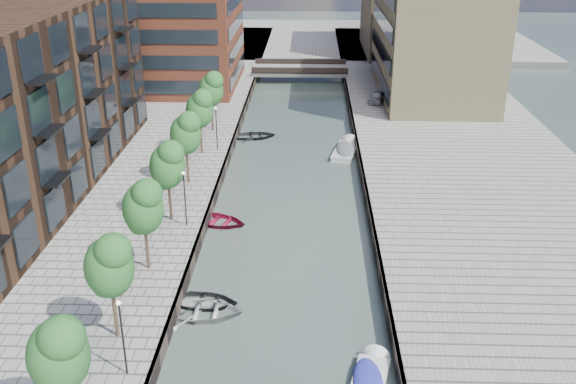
# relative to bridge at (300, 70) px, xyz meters

# --- Properties ---
(water) EXTENTS (300.00, 300.00, 0.00)m
(water) POSITION_rel_bridge_xyz_m (0.00, -32.00, -1.39)
(water) COLOR #38473F
(water) RESTS_ON ground
(quay_right) EXTENTS (20.00, 140.00, 1.00)m
(quay_right) POSITION_rel_bridge_xyz_m (16.00, -32.00, -0.89)
(quay_right) COLOR gray
(quay_right) RESTS_ON ground
(quay_wall_left) EXTENTS (0.25, 140.00, 1.00)m
(quay_wall_left) POSITION_rel_bridge_xyz_m (-6.10, -32.00, -0.89)
(quay_wall_left) COLOR #332823
(quay_wall_left) RESTS_ON ground
(quay_wall_right) EXTENTS (0.25, 140.00, 1.00)m
(quay_wall_right) POSITION_rel_bridge_xyz_m (6.10, -32.00, -0.89)
(quay_wall_right) COLOR #332823
(quay_wall_right) RESTS_ON ground
(far_closure) EXTENTS (80.00, 40.00, 1.00)m
(far_closure) POSITION_rel_bridge_xyz_m (0.00, 28.00, -0.89)
(far_closure) COLOR gray
(far_closure) RESTS_ON ground
(apartment_block) EXTENTS (8.00, 38.00, 14.00)m
(apartment_block) POSITION_rel_bridge_xyz_m (-20.00, -42.00, 6.61)
(apartment_block) COLOR black
(apartment_block) RESTS_ON quay_left
(tan_block_near) EXTENTS (12.00, 25.00, 14.00)m
(tan_block_near) POSITION_rel_bridge_xyz_m (16.00, -10.00, 6.61)
(tan_block_near) COLOR tan
(tan_block_near) RESTS_ON quay_right
(bridge) EXTENTS (13.00, 6.00, 1.30)m
(bridge) POSITION_rel_bridge_xyz_m (0.00, 0.00, 0.00)
(bridge) COLOR gray
(bridge) RESTS_ON ground
(tree_0) EXTENTS (2.50, 2.50, 5.95)m
(tree_0) POSITION_rel_bridge_xyz_m (-8.50, -68.00, 3.92)
(tree_0) COLOR #382619
(tree_0) RESTS_ON quay_left
(tree_1) EXTENTS (2.50, 2.50, 5.95)m
(tree_1) POSITION_rel_bridge_xyz_m (-8.50, -61.00, 3.92)
(tree_1) COLOR #382619
(tree_1) RESTS_ON quay_left
(tree_2) EXTENTS (2.50, 2.50, 5.95)m
(tree_2) POSITION_rel_bridge_xyz_m (-8.50, -54.00, 3.92)
(tree_2) COLOR #382619
(tree_2) RESTS_ON quay_left
(tree_3) EXTENTS (2.50, 2.50, 5.95)m
(tree_3) POSITION_rel_bridge_xyz_m (-8.50, -47.00, 3.92)
(tree_3) COLOR #382619
(tree_3) RESTS_ON quay_left
(tree_4) EXTENTS (2.50, 2.50, 5.95)m
(tree_4) POSITION_rel_bridge_xyz_m (-8.50, -40.00, 3.92)
(tree_4) COLOR #382619
(tree_4) RESTS_ON quay_left
(tree_5) EXTENTS (2.50, 2.50, 5.95)m
(tree_5) POSITION_rel_bridge_xyz_m (-8.50, -33.00, 3.92)
(tree_5) COLOR #382619
(tree_5) RESTS_ON quay_left
(tree_6) EXTENTS (2.50, 2.50, 5.95)m
(tree_6) POSITION_rel_bridge_xyz_m (-8.50, -26.00, 3.92)
(tree_6) COLOR #382619
(tree_6) RESTS_ON quay_left
(lamp_0) EXTENTS (0.24, 0.24, 4.12)m
(lamp_0) POSITION_rel_bridge_xyz_m (-7.20, -64.00, 2.12)
(lamp_0) COLOR black
(lamp_0) RESTS_ON quay_left
(lamp_1) EXTENTS (0.24, 0.24, 4.12)m
(lamp_1) POSITION_rel_bridge_xyz_m (-7.20, -48.00, 2.12)
(lamp_1) COLOR black
(lamp_1) RESTS_ON quay_left
(lamp_2) EXTENTS (0.24, 0.24, 4.12)m
(lamp_2) POSITION_rel_bridge_xyz_m (-7.20, -32.00, 2.12)
(lamp_2) COLOR black
(lamp_2) RESTS_ON quay_left
(sloop_0) EXTENTS (4.29, 3.22, 0.84)m
(sloop_0) POSITION_rel_bridge_xyz_m (-4.66, -56.48, -1.39)
(sloop_0) COLOR black
(sloop_0) RESTS_ON ground
(sloop_2) EXTENTS (5.34, 4.48, 0.95)m
(sloop_2) POSITION_rel_bridge_xyz_m (-5.40, -45.67, -1.39)
(sloop_2) COLOR maroon
(sloop_2) RESTS_ON ground
(sloop_3) EXTENTS (4.97, 3.57, 1.02)m
(sloop_3) POSITION_rel_bridge_xyz_m (-4.64, -57.63, -1.39)
(sloop_3) COLOR #B8B8B6
(sloop_3) RESTS_ON ground
(sloop_4) EXTENTS (4.98, 3.98, 0.92)m
(sloop_4) POSITION_rel_bridge_xyz_m (-4.27, -25.59, -1.39)
(sloop_4) COLOR black
(sloop_4) RESTS_ON ground
(motorboat_3) EXTENTS (2.66, 4.91, 1.56)m
(motorboat_3) POSITION_rel_bridge_xyz_m (4.59, -63.17, -1.20)
(motorboat_3) COLOR silver
(motorboat_3) RESTS_ON ground
(motorboat_4) EXTENTS (3.10, 5.95, 1.89)m
(motorboat_4) POSITION_rel_bridge_xyz_m (5.04, -29.59, -1.16)
(motorboat_4) COLOR #B0B0AE
(motorboat_4) RESTS_ON ground
(car) EXTENTS (2.45, 4.11, 1.31)m
(car) POSITION_rel_bridge_xyz_m (9.27, -15.02, 0.27)
(car) COLOR #9B9DA0
(car) RESTS_ON quay_right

